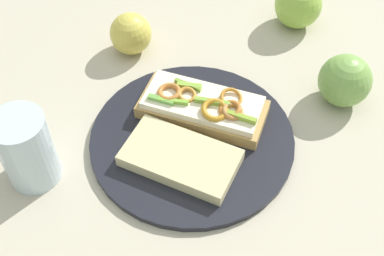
# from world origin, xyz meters

# --- Properties ---
(ground_plane) EXTENTS (2.00, 2.00, 0.00)m
(ground_plane) POSITION_xyz_m (0.00, 0.00, 0.00)
(ground_plane) COLOR #BCB29C
(ground_plane) RESTS_ON ground
(plate) EXTENTS (0.30, 0.30, 0.01)m
(plate) POSITION_xyz_m (0.00, 0.00, 0.01)
(plate) COLOR black
(plate) RESTS_ON ground_plane
(sandwich) EXTENTS (0.14, 0.20, 0.04)m
(sandwich) POSITION_xyz_m (0.04, 0.01, 0.03)
(sandwich) COLOR tan
(sandwich) RESTS_ON plate
(bread_slice_side) EXTENTS (0.12, 0.17, 0.02)m
(bread_slice_side) POSITION_xyz_m (-0.04, -0.02, 0.02)
(bread_slice_side) COLOR beige
(bread_slice_side) RESTS_ON plate
(apple_0) EXTENTS (0.10, 0.10, 0.07)m
(apple_0) POSITION_xyz_m (0.09, 0.20, 0.03)
(apple_0) COLOR #CFBF4D
(apple_0) RESTS_ON ground_plane
(apple_1) EXTENTS (0.10, 0.10, 0.08)m
(apple_1) POSITION_xyz_m (0.33, 0.02, 0.04)
(apple_1) COLOR #90BD44
(apple_1) RESTS_ON ground_plane
(apple_2) EXTENTS (0.11, 0.11, 0.08)m
(apple_2) POSITION_xyz_m (0.21, -0.13, 0.04)
(apple_2) COLOR #79AA4D
(apple_2) RESTS_ON ground_plane
(drinking_glass) EXTENTS (0.07, 0.07, 0.11)m
(drinking_glass) POSITION_xyz_m (-0.18, 0.13, 0.06)
(drinking_glass) COLOR silver
(drinking_glass) RESTS_ON ground_plane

